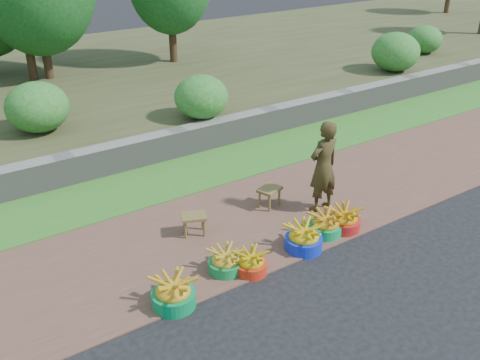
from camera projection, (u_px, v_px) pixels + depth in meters
ground_plane at (314, 255)px, 7.54m from camera, size 120.00×120.00×0.00m
dirt_shoulder at (262, 217)px, 8.46m from camera, size 80.00×2.50×0.02m
grass_verge at (200, 170)px, 9.94m from camera, size 80.00×1.50×0.04m
retaining_wall at (178, 143)px, 10.46m from camera, size 80.00×0.35×0.55m
earth_bank at (91, 84)px, 14.11m from camera, size 80.00×10.00×0.50m
basin_a at (173, 293)px, 6.50m from camera, size 0.55×0.55×0.41m
basin_b at (225, 262)px, 7.13m from camera, size 0.47×0.47×0.35m
basin_c at (251, 263)px, 7.12m from camera, size 0.44×0.44×0.33m
basin_d at (304, 238)px, 7.59m from camera, size 0.54×0.54×0.41m
basin_e at (325, 225)px, 7.94m from camera, size 0.50×0.50×0.38m
basin_f at (344, 220)px, 8.06m from camera, size 0.51×0.51×0.38m
stool_left at (194, 219)px, 7.88m from camera, size 0.44×0.40×0.32m
stool_right at (270, 192)px, 8.63m from camera, size 0.44×0.39×0.33m
vendor_woman at (323, 167)px, 8.33m from camera, size 0.56×0.38×1.50m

